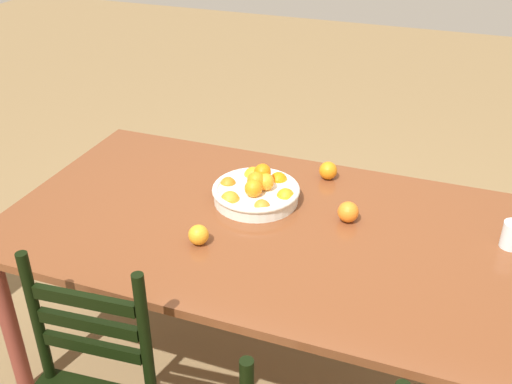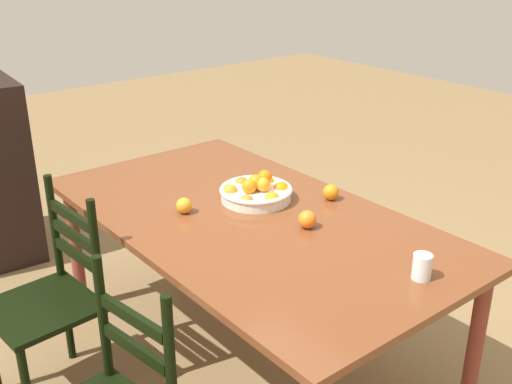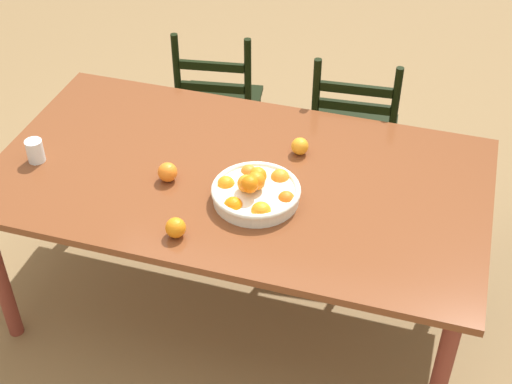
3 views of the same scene
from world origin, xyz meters
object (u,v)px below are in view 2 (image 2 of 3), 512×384
at_px(fruit_bowl, 256,191).
at_px(orange_loose_2, 184,206).
at_px(orange_loose_0, 331,192).
at_px(dining_table, 248,230).
at_px(drinking_glass, 422,267).
at_px(chair_near_window, 52,301).
at_px(orange_loose_1, 307,219).

xyz_separation_m(fruit_bowl, orange_loose_2, (0.09, 0.35, -0.01)).
xyz_separation_m(fruit_bowl, orange_loose_0, (-0.22, -0.28, -0.00)).
xyz_separation_m(dining_table, drinking_glass, (-0.83, -0.15, 0.12)).
height_order(dining_table, orange_loose_0, orange_loose_0).
xyz_separation_m(chair_near_window, drinking_glass, (-1.16, -0.96, 0.34)).
bearing_deg(chair_near_window, dining_table, 62.61).
height_order(fruit_bowl, orange_loose_1, fruit_bowl).
distance_m(orange_loose_0, orange_loose_2, 0.69).
xyz_separation_m(dining_table, fruit_bowl, (0.12, -0.14, 0.11)).
height_order(dining_table, chair_near_window, chair_near_window).
distance_m(fruit_bowl, drinking_glass, 0.94).
height_order(orange_loose_0, drinking_glass, drinking_glass).
xyz_separation_m(fruit_bowl, orange_loose_1, (-0.37, 0.02, -0.00)).
relative_size(dining_table, orange_loose_1, 25.43).
xyz_separation_m(chair_near_window, fruit_bowl, (-0.22, -0.95, 0.34)).
bearing_deg(orange_loose_1, dining_table, 24.84).
bearing_deg(orange_loose_1, chair_near_window, 57.37).
relative_size(orange_loose_2, drinking_glass, 0.75).
bearing_deg(dining_table, orange_loose_0, -104.01).
distance_m(fruit_bowl, orange_loose_2, 0.36).
bearing_deg(orange_loose_1, orange_loose_2, 35.52).
relative_size(chair_near_window, drinking_glass, 9.84).
height_order(dining_table, orange_loose_2, orange_loose_2).
distance_m(dining_table, fruit_bowl, 0.21).
bearing_deg(drinking_glass, orange_loose_2, 19.42).
bearing_deg(orange_loose_1, orange_loose_0, -62.77).
distance_m(orange_loose_1, drinking_glass, 0.57).
height_order(orange_loose_0, orange_loose_2, orange_loose_0).
relative_size(chair_near_window, fruit_bowl, 2.77).
relative_size(orange_loose_0, orange_loose_1, 0.96).
bearing_deg(chair_near_window, fruit_bowl, 72.06).
distance_m(dining_table, orange_loose_1, 0.30).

